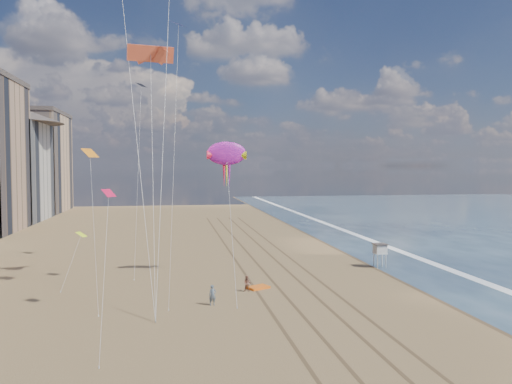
# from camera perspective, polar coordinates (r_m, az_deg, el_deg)

# --- Properties ---
(ground) EXTENTS (260.00, 260.00, 0.00)m
(ground) POSITION_cam_1_polar(r_m,az_deg,el_deg) (31.58, 9.00, -20.05)
(ground) COLOR brown
(ground) RESTS_ON ground
(wet_sand) EXTENTS (260.00, 260.00, 0.00)m
(wet_sand) POSITION_cam_1_polar(r_m,az_deg,el_deg) (74.27, 13.07, -6.64)
(wet_sand) COLOR #42301E
(wet_sand) RESTS_ON ground
(foam) EXTENTS (260.00, 260.00, 0.00)m
(foam) POSITION_cam_1_polar(r_m,az_deg,el_deg) (75.98, 16.01, -6.47)
(foam) COLOR white
(foam) RESTS_ON ground
(tracks) EXTENTS (7.68, 120.00, 0.01)m
(tracks) POSITION_cam_1_polar(r_m,az_deg,el_deg) (60.02, 2.07, -8.86)
(tracks) COLOR brown
(tracks) RESTS_ON ground
(lifeguard_stand) EXTENTS (1.61, 1.61, 2.91)m
(lifeguard_stand) POSITION_cam_1_polar(r_m,az_deg,el_deg) (62.77, 13.98, -6.35)
(lifeguard_stand) COLOR silver
(lifeguard_stand) RESTS_ON ground
(grounded_kite) EXTENTS (2.48, 2.13, 0.24)m
(grounded_kite) POSITION_cam_1_polar(r_m,az_deg,el_deg) (51.10, 0.26, -10.84)
(grounded_kite) COLOR orange
(grounded_kite) RESTS_ON ground
(show_kite) EXTENTS (4.43, 6.92, 18.08)m
(show_kite) POSITION_cam_1_polar(r_m,az_deg,el_deg) (55.40, -3.38, 4.38)
(show_kite) COLOR #AA1AA1
(show_kite) RESTS_ON ground
(kite_flyer_a) EXTENTS (0.73, 0.55, 1.82)m
(kite_flyer_a) POSITION_cam_1_polar(r_m,az_deg,el_deg) (45.21, -4.99, -11.66)
(kite_flyer_a) COLOR slate
(kite_flyer_a) RESTS_ON ground
(kite_flyer_b) EXTENTS (0.94, 0.83, 1.61)m
(kite_flyer_b) POSITION_cam_1_polar(r_m,az_deg,el_deg) (49.76, -1.00, -10.41)
(kite_flyer_b) COLOR #905D49
(kite_flyer_b) RESTS_ON ground
(small_kites) EXTENTS (12.44, 22.01, 21.90)m
(small_kites) POSITION_cam_1_polar(r_m,az_deg,el_deg) (53.09, -14.64, 8.02)
(small_kites) COLOR black
(small_kites) RESTS_ON ground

